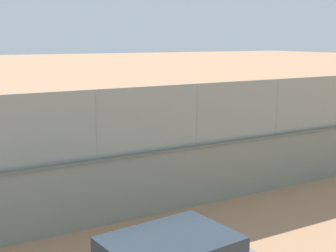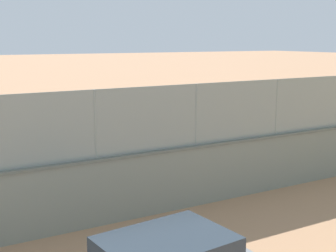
{
  "view_description": "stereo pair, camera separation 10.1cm",
  "coord_description": "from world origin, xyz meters",
  "px_view_note": "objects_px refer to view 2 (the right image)",
  "views": [
    {
      "loc": [
        9.09,
        22.8,
        4.89
      ],
      "look_at": [
        -0.49,
        6.09,
        1.28
      ],
      "focal_mm": 49.76,
      "sensor_mm": 36.0,
      "label": 1
    },
    {
      "loc": [
        9.01,
        22.85,
        4.89
      ],
      "look_at": [
        -0.49,
        6.09,
        1.28
      ],
      "focal_mm": 49.76,
      "sensor_mm": 36.0,
      "label": 2
    }
  ],
  "objects_px": {
    "player_crossing_court": "(187,111)",
    "player_foreground_swinging": "(64,127)",
    "courtside_bench": "(145,178)",
    "sports_ball": "(188,113)"
  },
  "relations": [
    {
      "from": "player_crossing_court",
      "to": "player_foreground_swinging",
      "type": "distance_m",
      "value": 7.53
    },
    {
      "from": "player_crossing_court",
      "to": "sports_ball",
      "type": "relative_size",
      "value": 10.75
    },
    {
      "from": "player_foreground_swinging",
      "to": "courtside_bench",
      "type": "bearing_deg",
      "value": 93.28
    },
    {
      "from": "player_crossing_court",
      "to": "courtside_bench",
      "type": "height_order",
      "value": "player_crossing_court"
    },
    {
      "from": "player_foreground_swinging",
      "to": "player_crossing_court",
      "type": "bearing_deg",
      "value": -169.49
    },
    {
      "from": "player_crossing_court",
      "to": "courtside_bench",
      "type": "relative_size",
      "value": 1.04
    },
    {
      "from": "player_crossing_court",
      "to": "courtside_bench",
      "type": "distance_m",
      "value": 11.13
    },
    {
      "from": "player_crossing_court",
      "to": "sports_ball",
      "type": "xyz_separation_m",
      "value": [
        1.2,
        1.99,
        0.24
      ]
    },
    {
      "from": "sports_ball",
      "to": "courtside_bench",
      "type": "height_order",
      "value": "sports_ball"
    },
    {
      "from": "player_crossing_court",
      "to": "player_foreground_swinging",
      "type": "relative_size",
      "value": 1.01
    }
  ]
}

